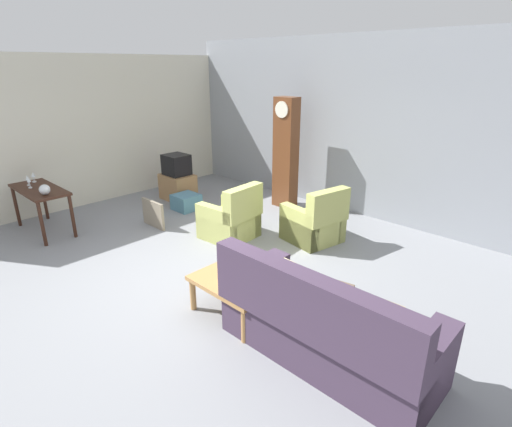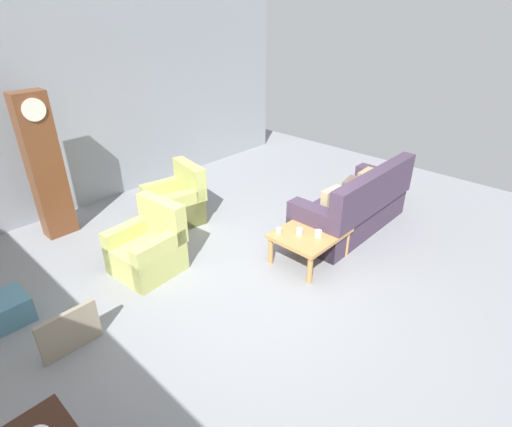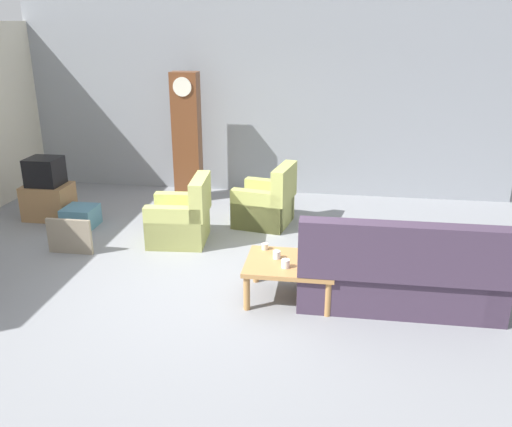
{
  "view_description": "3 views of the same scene",
  "coord_description": "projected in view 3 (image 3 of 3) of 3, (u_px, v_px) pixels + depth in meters",
  "views": [
    {
      "loc": [
        3.7,
        -3.01,
        2.69
      ],
      "look_at": [
        0.26,
        0.56,
        0.83
      ],
      "focal_mm": 28.06,
      "sensor_mm": 36.0,
      "label": 1
    },
    {
      "loc": [
        -3.02,
        -2.93,
        3.14
      ],
      "look_at": [
        0.45,
        0.33,
        0.62
      ],
      "focal_mm": 28.09,
      "sensor_mm": 36.0,
      "label": 2
    },
    {
      "loc": [
        1.25,
        -5.57,
        2.89
      ],
      "look_at": [
        0.33,
        0.54,
        0.66
      ],
      "focal_mm": 37.57,
      "sensor_mm": 36.0,
      "label": 3
    }
  ],
  "objects": [
    {
      "name": "grandfather_clock",
      "position": [
        187.0,
        137.0,
        8.84
      ],
      "size": [
        0.44,
        0.3,
        2.12
      ],
      "color": "brown",
      "rests_on": "ground_plane"
    },
    {
      "name": "cup_white_porcelain",
      "position": [
        285.0,
        264.0,
        5.63
      ],
      "size": [
        0.09,
        0.09,
        0.09
      ],
      "primitive_type": "cylinder",
      "color": "white",
      "rests_on": "coffee_table_wood"
    },
    {
      "name": "tv_stand_cabinet",
      "position": [
        49.0,
        201.0,
        8.23
      ],
      "size": [
        0.68,
        0.52,
        0.53
      ],
      "primitive_type": "cube",
      "color": "#997047",
      "rests_on": "ground_plane"
    },
    {
      "name": "tv_crt",
      "position": [
        45.0,
        171.0,
        8.06
      ],
      "size": [
        0.48,
        0.44,
        0.42
      ],
      "primitive_type": "cube",
      "color": "black",
      "rests_on": "tv_stand_cabinet"
    },
    {
      "name": "garage_door_wall",
      "position": [
        264.0,
        100.0,
        9.14
      ],
      "size": [
        8.4,
        0.16,
        3.2
      ],
      "primitive_type": "cube",
      "color": "gray",
      "rests_on": "ground_plane"
    },
    {
      "name": "bowl_white_stacked",
      "position": [
        308.0,
        271.0,
        5.5
      ],
      "size": [
        0.14,
        0.14,
        0.06
      ],
      "primitive_type": "cylinder",
      "color": "white",
      "rests_on": "coffee_table_wood"
    },
    {
      "name": "framed_picture_leaning",
      "position": [
        70.0,
        236.0,
        6.98
      ],
      "size": [
        0.6,
        0.05,
        0.47
      ],
      "primitive_type": "cube",
      "color": "gray",
      "rests_on": "ground_plane"
    },
    {
      "name": "armchair_olive_near",
      "position": [
        182.0,
        220.0,
        7.34
      ],
      "size": [
        0.85,
        0.82,
        0.92
      ],
      "color": "#B7BC66",
      "rests_on": "ground_plane"
    },
    {
      "name": "couch_floral",
      "position": [
        399.0,
        275.0,
        5.66
      ],
      "size": [
        2.1,
        0.89,
        1.04
      ],
      "color": "#423347",
      "rests_on": "ground_plane"
    },
    {
      "name": "cup_cream_tall",
      "position": [
        265.0,
        247.0,
        6.08
      ],
      "size": [
        0.07,
        0.07,
        0.07
      ],
      "primitive_type": "cylinder",
      "color": "beige",
      "rests_on": "coffee_table_wood"
    },
    {
      "name": "armchair_olive_far",
      "position": [
        266.0,
        205.0,
        7.96
      ],
      "size": [
        0.91,
        0.89,
        0.92
      ],
      "color": "tan",
      "rests_on": "ground_plane"
    },
    {
      "name": "cup_blue_rimmed",
      "position": [
        277.0,
        255.0,
        5.85
      ],
      "size": [
        0.08,
        0.08,
        0.09
      ],
      "primitive_type": "cylinder",
      "color": "silver",
      "rests_on": "coffee_table_wood"
    },
    {
      "name": "ground_plane",
      "position": [
        222.0,
        279.0,
        6.34
      ],
      "size": [
        10.4,
        10.4,
        0.0
      ],
      "primitive_type": "plane",
      "color": "gray"
    },
    {
      "name": "coffee_table_wood",
      "position": [
        290.0,
        267.0,
        5.8
      ],
      "size": [
        0.96,
        0.76,
        0.44
      ],
      "color": "#B27F47",
      "rests_on": "ground_plane"
    },
    {
      "name": "storage_box_blue",
      "position": [
        81.0,
        217.0,
        7.92
      ],
      "size": [
        0.46,
        0.46,
        0.3
      ],
      "primitive_type": "cube",
      "color": "teal",
      "rests_on": "ground_plane"
    }
  ]
}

